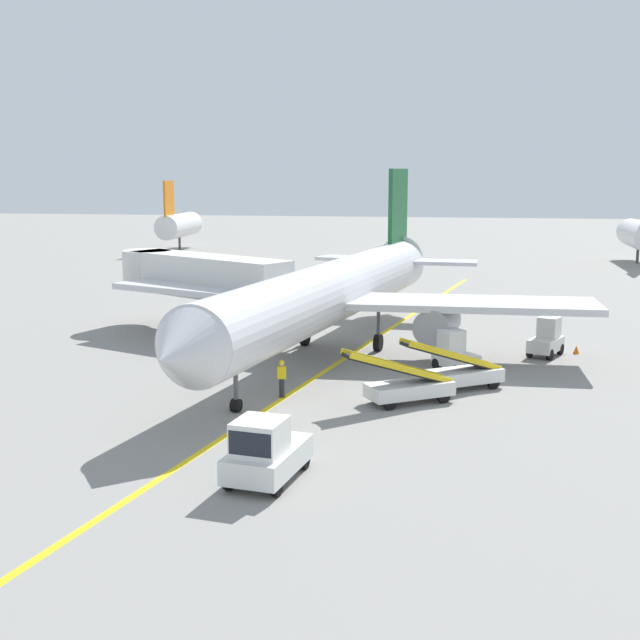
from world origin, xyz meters
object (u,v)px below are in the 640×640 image
at_px(airliner, 333,292).
at_px(belt_loader_aft_hold, 460,373).
at_px(baggage_tug_near_wing, 454,353).
at_px(belt_loader_forward_hold, 407,386).
at_px(ground_crew_marshaller, 282,377).
at_px(safety_cone_nose_right, 196,366).
at_px(safety_cone_nose_left, 576,350).
at_px(pushback_tug, 265,452).
at_px(baggage_tug_by_cargo_door, 547,339).
at_px(jet_bridge, 192,275).

distance_m(airliner, belt_loader_aft_hold, 9.88).
relative_size(baggage_tug_near_wing, belt_loader_forward_hold, 0.55).
distance_m(ground_crew_marshaller, safety_cone_nose_right, 6.77).
bearing_deg(ground_crew_marshaller, airliner, 84.68).
bearing_deg(safety_cone_nose_left, airliner, -170.69).
bearing_deg(belt_loader_aft_hold, pushback_tug, -115.83).
relative_size(airliner, safety_cone_nose_right, 79.93).
bearing_deg(ground_crew_marshaller, safety_cone_nose_right, 142.04).
relative_size(airliner, pushback_tug, 9.11).
xyz_separation_m(airliner, baggage_tug_near_wing, (6.67, -3.16, -2.49)).
height_order(baggage_tug_by_cargo_door, safety_cone_nose_right, baggage_tug_by_cargo_door).
xyz_separation_m(baggage_tug_near_wing, belt_loader_aft_hold, (0.26, -3.37, -0.15)).
xyz_separation_m(jet_bridge, ground_crew_marshaller, (8.72, -14.23, -2.63)).
bearing_deg(safety_cone_nose_right, jet_bridge, 108.71).
height_order(belt_loader_aft_hold, ground_crew_marshaller, belt_loader_aft_hold).
xyz_separation_m(pushback_tug, baggage_tug_by_cargo_door, (10.87, 20.69, -0.07)).
height_order(jet_bridge, baggage_tug_by_cargo_door, jet_bridge).
bearing_deg(baggage_tug_near_wing, safety_cone_nose_left, 38.82).
relative_size(jet_bridge, ground_crew_marshaller, 7.28).
relative_size(baggage_tug_near_wing, ground_crew_marshaller, 1.58).
distance_m(jet_bridge, belt_loader_forward_hold, 20.35).
bearing_deg(belt_loader_forward_hold, jet_bridge, 135.10).
relative_size(belt_loader_aft_hold, ground_crew_marshaller, 2.85).
xyz_separation_m(baggage_tug_near_wing, belt_loader_forward_hold, (-1.97, -6.13, -0.15)).
xyz_separation_m(jet_bridge, pushback_tug, (10.33, -24.26, -2.55)).
xyz_separation_m(belt_loader_aft_hold, ground_crew_marshaller, (-7.80, -2.75, 0.13)).
relative_size(baggage_tug_by_cargo_door, safety_cone_nose_left, 6.19).
xyz_separation_m(belt_loader_forward_hold, safety_cone_nose_left, (8.61, 11.47, -0.56)).
height_order(jet_bridge, belt_loader_aft_hold, jet_bridge).
distance_m(airliner, baggage_tug_by_cargo_door, 11.96).
bearing_deg(jet_bridge, airliner, -27.27).
relative_size(safety_cone_nose_left, safety_cone_nose_right, 1.00).
height_order(pushback_tug, safety_cone_nose_left, pushback_tug).
xyz_separation_m(baggage_tug_by_cargo_door, safety_cone_nose_right, (-17.79, -6.52, -0.71)).
bearing_deg(baggage_tug_near_wing, safety_cone_nose_right, -171.24).
height_order(baggage_tug_near_wing, ground_crew_marshaller, baggage_tug_near_wing).
relative_size(baggage_tug_near_wing, safety_cone_nose_left, 6.12).
relative_size(baggage_tug_near_wing, belt_loader_aft_hold, 0.56).
height_order(safety_cone_nose_left, safety_cone_nose_right, same).
relative_size(jet_bridge, belt_loader_forward_hold, 2.54).
relative_size(pushback_tug, ground_crew_marshaller, 2.27).
height_order(baggage_tug_by_cargo_door, ground_crew_marshaller, baggage_tug_by_cargo_door).
bearing_deg(safety_cone_nose_left, pushback_tug, -120.31).
bearing_deg(baggage_tug_by_cargo_door, jet_bridge, 170.46).
xyz_separation_m(airliner, ground_crew_marshaller, (-0.87, -9.28, -2.51)).
height_order(pushback_tug, belt_loader_forward_hold, belt_loader_forward_hold).
height_order(airliner, baggage_tug_near_wing, airliner).
bearing_deg(belt_loader_aft_hold, baggage_tug_by_cargo_door, 59.38).
distance_m(baggage_tug_near_wing, ground_crew_marshaller, 9.71).
bearing_deg(safety_cone_nose_right, belt_loader_forward_hold, -20.90).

